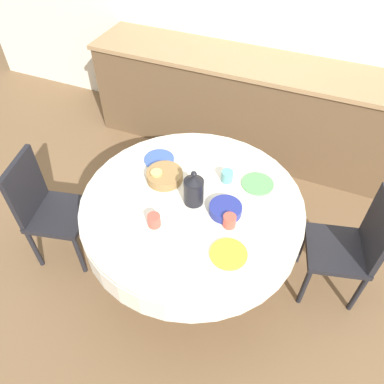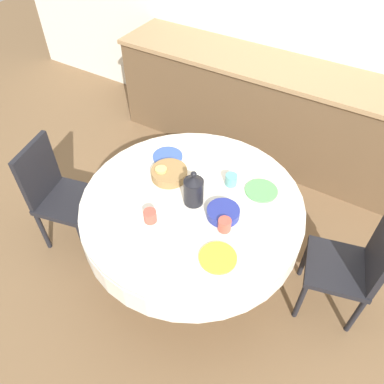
# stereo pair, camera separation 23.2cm
# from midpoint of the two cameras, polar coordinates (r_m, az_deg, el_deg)

# --- Properties ---
(ground_plane) EXTENTS (12.00, 12.00, 0.00)m
(ground_plane) POSITION_cam_midpoint_polar(r_m,az_deg,el_deg) (2.97, -2.28, -11.34)
(ground_plane) COLOR brown
(wall_back) EXTENTS (7.00, 0.05, 2.60)m
(wall_back) POSITION_cam_midpoint_polar(r_m,az_deg,el_deg) (3.66, 11.21, 26.00)
(wall_back) COLOR silver
(wall_back) RESTS_ON ground_plane
(kitchen_counter) EXTENTS (3.24, 0.64, 0.94)m
(kitchen_counter) POSITION_cam_midpoint_polar(r_m,az_deg,el_deg) (3.73, 8.04, 12.46)
(kitchen_counter) COLOR brown
(kitchen_counter) RESTS_ON ground_plane
(dining_table) EXTENTS (1.44, 1.44, 0.75)m
(dining_table) POSITION_cam_midpoint_polar(r_m,az_deg,el_deg) (2.47, -2.69, -3.39)
(dining_table) COLOR tan
(dining_table) RESTS_ON ground_plane
(chair_left) EXTENTS (0.49, 0.49, 0.90)m
(chair_left) POSITION_cam_midpoint_polar(r_m,az_deg,el_deg) (2.64, 20.90, -7.67)
(chair_left) COLOR black
(chair_left) RESTS_ON ground_plane
(chair_right) EXTENTS (0.48, 0.48, 0.90)m
(chair_right) POSITION_cam_midpoint_polar(r_m,az_deg,el_deg) (2.92, -23.43, -2.14)
(chair_right) COLOR black
(chair_right) RESTS_ON ground_plane
(plate_near_left) EXTENTS (0.21, 0.21, 0.01)m
(plate_near_left) POSITION_cam_midpoint_polar(r_m,az_deg,el_deg) (2.30, -13.33, -5.07)
(plate_near_left) COLOR white
(plate_near_left) RESTS_ON dining_table
(cup_near_left) EXTENTS (0.08, 0.08, 0.08)m
(cup_near_left) POSITION_cam_midpoint_polar(r_m,az_deg,el_deg) (2.24, -8.78, -4.47)
(cup_near_left) COLOR #CC4C3D
(cup_near_left) RESTS_ON dining_table
(plate_near_right) EXTENTS (0.21, 0.21, 0.01)m
(plate_near_right) POSITION_cam_midpoint_polar(r_m,az_deg,el_deg) (2.11, 2.43, -9.58)
(plate_near_right) COLOR yellow
(plate_near_right) RESTS_ON dining_table
(cup_near_right) EXTENTS (0.08, 0.08, 0.08)m
(cup_near_right) POSITION_cam_midpoint_polar(r_m,az_deg,el_deg) (2.21, 2.76, -4.59)
(cup_near_right) COLOR #CC4C3D
(cup_near_right) RESTS_ON dining_table
(plate_far_left) EXTENTS (0.21, 0.21, 0.01)m
(plate_far_left) POSITION_cam_midpoint_polar(r_m,az_deg,el_deg) (2.68, -7.51, 4.86)
(plate_far_left) COLOR #3856AD
(plate_far_left) RESTS_ON dining_table
(cup_far_left) EXTENTS (0.08, 0.08, 0.08)m
(cup_far_left) POSITION_cam_midpoint_polar(r_m,az_deg,el_deg) (2.50, -8.06, 2.26)
(cup_far_left) COLOR #DBB766
(cup_far_left) RESTS_ON dining_table
(plate_far_right) EXTENTS (0.21, 0.21, 0.01)m
(plate_far_right) POSITION_cam_midpoint_polar(r_m,az_deg,el_deg) (2.49, 7.36, 1.12)
(plate_far_right) COLOR #5BA85B
(plate_far_right) RESTS_ON dining_table
(cup_far_right) EXTENTS (0.08, 0.08, 0.08)m
(cup_far_right) POSITION_cam_midpoint_polar(r_m,az_deg,el_deg) (2.48, 2.71, 2.31)
(cup_far_right) COLOR #5BA39E
(cup_far_right) RESTS_ON dining_table
(coffee_carafe) EXTENTS (0.13, 0.13, 0.26)m
(coffee_carafe) POSITION_cam_midpoint_polar(r_m,az_deg,el_deg) (2.30, -2.58, 0.32)
(coffee_carafe) COLOR black
(coffee_carafe) RESTS_ON dining_table
(bread_basket) EXTENTS (0.24, 0.24, 0.06)m
(bread_basket) POSITION_cam_midpoint_polar(r_m,az_deg,el_deg) (2.51, -6.84, 2.32)
(bread_basket) COLOR olive
(bread_basket) RESTS_ON dining_table
(fruit_bowl) EXTENTS (0.20, 0.20, 0.05)m
(fruit_bowl) POSITION_cam_midpoint_polar(r_m,az_deg,el_deg) (2.29, 2.25, -2.80)
(fruit_bowl) COLOR navy
(fruit_bowl) RESTS_ON dining_table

